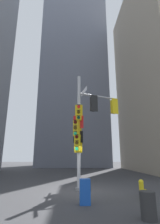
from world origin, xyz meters
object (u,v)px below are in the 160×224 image
signal_pole_assembly (85,122)px  newspaper_box (85,192)px  fire_hydrant (142,189)px  trash_bin (148,206)px

signal_pole_assembly → newspaper_box: signal_pole_assembly is taller
fire_hydrant → signal_pole_assembly: bearing=134.9°
fire_hydrant → newspaper_box: 2.88m
fire_hydrant → trash_bin: 2.91m
fire_hydrant → trash_bin: size_ratio=1.03×
signal_pole_assembly → trash_bin: 6.60m
fire_hydrant → newspaper_box: bearing=-162.0°
signal_pole_assembly → fire_hydrant: 5.06m
signal_pole_assembly → newspaper_box: (-0.27, -3.36, -3.62)m
signal_pole_assembly → fire_hydrant: signal_pole_assembly is taller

